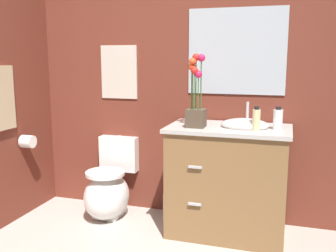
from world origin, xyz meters
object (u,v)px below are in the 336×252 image
flower_vase (196,101)px  hanging_towel (1,98)px  trash_bin (174,208)px  wall_poster (119,72)px  wall_mirror (236,51)px  lotion_bottle (278,119)px  soap_bottle (256,120)px  toilet_paper_roll (28,141)px  toilet (109,190)px  vanity_cabinet (228,179)px

flower_vase → hanging_towel: flower_vase is taller
trash_bin → wall_poster: wall_poster is taller
wall_mirror → trash_bin: bearing=-151.7°
wall_poster → lotion_bottle: bearing=-12.3°
flower_vase → wall_mirror: wall_mirror is taller
soap_bottle → toilet_paper_roll: bearing=-178.1°
toilet → hanging_towel: size_ratio=1.33×
flower_vase → wall_mirror: size_ratio=0.70×
trash_bin → lotion_bottle: bearing=-4.3°
hanging_towel → lotion_bottle: bearing=9.9°
toilet → wall_mirror: size_ratio=0.86×
vanity_cabinet → trash_bin: (-0.46, 0.05, -0.31)m
soap_bottle → wall_mirror: wall_mirror is taller
soap_bottle → toilet_paper_roll: soap_bottle is taller
soap_bottle → wall_mirror: size_ratio=0.22×
wall_mirror → lotion_bottle: bearing=-40.5°
vanity_cabinet → flower_vase: bearing=-159.0°
flower_vase → lotion_bottle: flower_vase is taller
wall_poster → toilet_paper_roll: 1.01m
wall_poster → toilet_paper_roll: (-0.67, -0.46, -0.59)m
toilet → wall_poster: (0.00, 0.27, 1.03)m
wall_poster → wall_mirror: size_ratio=0.60×
vanity_cabinet → flower_vase: flower_vase is taller
flower_vase → toilet_paper_roll: bearing=-177.0°
wall_mirror → toilet_paper_roll: wall_mirror is taller
vanity_cabinet → wall_mirror: (-0.00, 0.29, 1.00)m
lotion_bottle → hanging_towel: bearing=-170.1°
wall_poster → hanging_towel: (-0.73, -0.68, -0.19)m
hanging_towel → toilet_paper_roll: (0.06, 0.22, -0.40)m
flower_vase → soap_bottle: bearing=-1.7°
soap_bottle → trash_bin: size_ratio=0.66×
soap_bottle → lotion_bottle: (0.15, 0.09, -0.00)m
vanity_cabinet → toilet_paper_roll: 1.75m
vanity_cabinet → lotion_bottle: vanity_cabinet is taller
toilet → wall_mirror: wall_mirror is taller
trash_bin → wall_mirror: (0.46, 0.25, 1.31)m
wall_poster → wall_mirror: 1.07m
vanity_cabinet → lotion_bottle: (0.36, -0.02, 0.50)m
toilet → wall_poster: wall_poster is taller
soap_bottle → toilet_paper_roll: (-1.94, -0.06, -0.28)m
flower_vase → lotion_bottle: size_ratio=3.23×
toilet_paper_roll → toilet: bearing=16.3°
trash_bin → hanging_towel: size_ratio=0.52×
trash_bin → toilet_paper_roll: toilet_paper_roll is taller
flower_vase → wall_mirror: (0.24, 0.39, 0.37)m
toilet → soap_bottle: (1.27, -0.13, 0.71)m
trash_bin → wall_poster: bearing=157.4°
trash_bin → soap_bottle: bearing=-12.9°
flower_vase → toilet_paper_roll: (-1.48, -0.08, -0.40)m
flower_vase → soap_bottle: 0.47m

